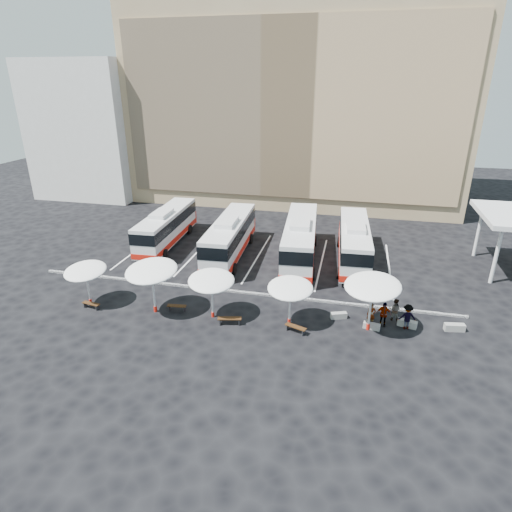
% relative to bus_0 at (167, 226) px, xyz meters
% --- Properties ---
extents(ground, '(120.00, 120.00, 0.00)m').
position_rel_bus_0_xyz_m(ground, '(9.75, -9.32, -1.88)').
color(ground, black).
rests_on(ground, ground).
extents(sandstone_building, '(42.00, 18.25, 29.60)m').
position_rel_bus_0_xyz_m(sandstone_building, '(9.75, 22.55, 10.75)').
color(sandstone_building, tan).
rests_on(sandstone_building, ground).
extents(apartment_block, '(14.00, 14.00, 18.00)m').
position_rel_bus_0_xyz_m(apartment_block, '(-18.25, 18.68, 7.12)').
color(apartment_block, silver).
rests_on(apartment_block, ground).
extents(curb_divider, '(34.00, 0.25, 0.15)m').
position_rel_bus_0_xyz_m(curb_divider, '(9.75, -8.82, -1.80)').
color(curb_divider, black).
rests_on(curb_divider, ground).
extents(bay_lines, '(24.15, 12.00, 0.01)m').
position_rel_bus_0_xyz_m(bay_lines, '(9.75, -1.32, -1.87)').
color(bay_lines, white).
rests_on(bay_lines, ground).
extents(bus_0, '(3.09, 11.67, 3.67)m').
position_rel_bus_0_xyz_m(bus_0, '(0.00, 0.00, 0.00)').
color(bus_0, silver).
rests_on(bus_0, ground).
extents(bus_1, '(3.31, 12.34, 3.88)m').
position_rel_bus_0_xyz_m(bus_1, '(7.14, -1.62, 0.11)').
color(bus_1, silver).
rests_on(bus_1, ground).
extents(bus_2, '(3.75, 12.98, 4.06)m').
position_rel_bus_0_xyz_m(bus_2, '(13.67, -1.01, 0.20)').
color(bus_2, silver).
rests_on(bus_2, ground).
extents(bus_3, '(3.26, 12.12, 3.81)m').
position_rel_bus_0_xyz_m(bus_3, '(18.50, -0.24, 0.07)').
color(bus_3, silver).
rests_on(bus_3, ground).
extents(sunshade_0, '(3.21, 3.25, 3.16)m').
position_rel_bus_0_xyz_m(sunshade_0, '(-0.44, -13.04, 0.81)').
color(sunshade_0, silver).
rests_on(sunshade_0, ground).
extents(sunshade_1, '(4.02, 4.06, 3.82)m').
position_rel_bus_0_xyz_m(sunshade_1, '(4.84, -13.04, 1.37)').
color(sunshade_1, silver).
rests_on(sunshade_1, ground).
extents(sunshade_2, '(4.09, 4.11, 3.35)m').
position_rel_bus_0_xyz_m(sunshade_2, '(9.13, -12.79, 0.97)').
color(sunshade_2, silver).
rests_on(sunshade_2, ground).
extents(sunshade_3, '(3.27, 3.31, 3.21)m').
position_rel_bus_0_xyz_m(sunshade_3, '(14.54, -12.43, 0.85)').
color(sunshade_3, silver).
rests_on(sunshade_3, ground).
extents(sunshade_4, '(4.78, 4.80, 3.82)m').
position_rel_bus_0_xyz_m(sunshade_4, '(19.83, -11.96, 1.37)').
color(sunshade_4, silver).
rests_on(sunshade_4, ground).
extents(wood_bench_0, '(1.45, 0.59, 0.43)m').
position_rel_bus_0_xyz_m(wood_bench_0, '(0.06, -13.69, -1.55)').
color(wood_bench_0, black).
rests_on(wood_bench_0, ground).
extents(wood_bench_1, '(1.42, 0.53, 0.43)m').
position_rel_bus_0_xyz_m(wood_bench_1, '(6.30, -12.56, -1.55)').
color(wood_bench_1, black).
rests_on(wood_bench_1, ground).
extents(wood_bench_2, '(1.69, 0.79, 0.50)m').
position_rel_bus_0_xyz_m(wood_bench_2, '(10.57, -13.48, -1.49)').
color(wood_bench_2, black).
rests_on(wood_bench_2, ground).
extents(wood_bench_3, '(1.52, 0.89, 0.45)m').
position_rel_bus_0_xyz_m(wood_bench_3, '(15.14, -13.43, -1.53)').
color(wood_bench_3, black).
rests_on(wood_bench_3, ground).
extents(conc_bench_0, '(1.20, 0.74, 0.43)m').
position_rel_bus_0_xyz_m(conc_bench_0, '(17.82, -10.94, -1.66)').
color(conc_bench_0, gray).
rests_on(conc_bench_0, ground).
extents(conc_bench_1, '(1.16, 0.58, 0.42)m').
position_rel_bus_0_xyz_m(conc_bench_1, '(20.07, -11.83, -1.67)').
color(conc_bench_1, gray).
rests_on(conc_bench_1, ground).
extents(conc_bench_2, '(1.34, 0.76, 0.48)m').
position_rel_bus_0_xyz_m(conc_bench_2, '(22.43, -11.01, -1.64)').
color(conc_bench_2, gray).
rests_on(conc_bench_2, ground).
extents(conc_bench_3, '(1.37, 0.64, 0.49)m').
position_rel_bus_0_xyz_m(conc_bench_3, '(25.47, -10.79, -1.63)').
color(conc_bench_3, gray).
rests_on(conc_bench_3, ground).
extents(passenger_0, '(0.65, 0.49, 1.62)m').
position_rel_bus_0_xyz_m(passenger_0, '(19.98, -11.33, -1.06)').
color(passenger_0, black).
rests_on(passenger_0, ground).
extents(passenger_1, '(0.92, 0.79, 1.64)m').
position_rel_bus_0_xyz_m(passenger_1, '(21.59, -10.31, -1.06)').
color(passenger_1, black).
rests_on(passenger_1, ground).
extents(passenger_2, '(1.07, 0.49, 1.78)m').
position_rel_bus_0_xyz_m(passenger_2, '(20.79, -11.25, -0.98)').
color(passenger_2, black).
rests_on(passenger_2, ground).
extents(passenger_3, '(1.26, 0.85, 1.81)m').
position_rel_bus_0_xyz_m(passenger_3, '(22.32, -11.26, -0.97)').
color(passenger_3, black).
rests_on(passenger_3, ground).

